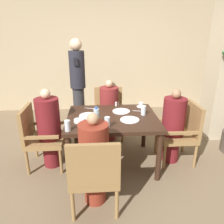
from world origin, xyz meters
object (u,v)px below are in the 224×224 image
chair_left_side (40,135)px  plate_main_left (121,111)px  glass_tall_mid (68,126)px  teacup_with_saucer (141,105)px  chair_far_side (109,111)px  plate_main_right (130,120)px  glass_tall_near (107,122)px  chair_right_side (182,130)px  bowl_small (79,121)px  diner_in_left_chair (49,128)px  glass_tall_far (143,110)px  standing_host (78,82)px  diner_in_right_chair (173,126)px  water_bottle (96,117)px  diner_in_near_chair (94,159)px  plate_dessert_center (88,116)px  diner_in_far_chair (109,110)px  chair_near_corner (94,172)px

chair_left_side → plate_main_left: bearing=9.4°
glass_tall_mid → teacup_with_saucer: bearing=37.8°
chair_far_side → plate_main_right: (0.22, -1.05, 0.25)m
glass_tall_near → chair_right_side: bearing=17.3°
bowl_small → glass_tall_mid: glass_tall_mid is taller
diner_in_left_chair → chair_left_side: bearing=180.0°
chair_far_side → glass_tall_far: bearing=-62.8°
chair_far_side → standing_host: (-0.57, 0.47, 0.44)m
chair_right_side → diner_in_right_chair: size_ratio=0.81×
diner_in_left_chair → teacup_with_saucer: bearing=16.0°
water_bottle → glass_tall_mid: size_ratio=1.83×
glass_tall_far → diner_in_near_chair: bearing=-130.6°
glass_tall_mid → plate_dessert_center: bearing=63.9°
diner_in_far_chair → plate_dessert_center: 0.81m
diner_in_right_chair → plate_main_left: (-0.73, 0.19, 0.17)m
chair_near_corner → diner_in_near_chair: diner_in_near_chair is taller
chair_left_side → diner_in_near_chair: bearing=-44.9°
plate_dessert_center → plate_main_right: bearing=-18.8°
diner_in_right_chair → diner_in_near_chair: bearing=-145.8°
glass_tall_near → chair_far_side: bearing=86.1°
glass_tall_near → glass_tall_far: size_ratio=1.00×
chair_left_side → standing_host: 1.51m
water_bottle → diner_in_right_chair: bearing=13.9°
chair_right_side → diner_in_near_chair: diner_in_near_chair is taller
diner_in_right_chair → chair_right_side: bearing=0.0°
standing_host → chair_near_corner: bearing=-82.0°
bowl_small → chair_near_corner: bearing=-75.2°
plate_dessert_center → glass_tall_mid: 0.52m
diner_in_near_chair → glass_tall_far: size_ratio=8.11×
chair_far_side → glass_tall_far: size_ratio=6.69×
diner_in_far_chair → chair_near_corner: bearing=-98.5°
teacup_with_saucer → plate_main_left: bearing=-149.5°
chair_near_corner → standing_host: bearing=98.0°
diner_in_near_chair → water_bottle: 0.57m
teacup_with_saucer → glass_tall_near: bearing=-127.6°
plate_dessert_center → bowl_small: bearing=-119.7°
chair_left_side → bowl_small: size_ratio=6.72×
diner_in_right_chair → water_bottle: diner_in_right_chair is taller
diner_in_far_chair → glass_tall_far: diner_in_far_chair is taller
plate_main_right → plate_dessert_center: same height
diner_in_near_chair → plate_dessert_center: 0.84m
plate_dessert_center → bowl_small: (-0.12, -0.20, 0.01)m
glass_tall_near → chair_left_side: bearing=159.8°
diner_in_left_chair → chair_right_side: size_ratio=1.28×
chair_left_side → chair_far_side: size_ratio=1.00×
plate_main_right → teacup_with_saucer: size_ratio=1.98×
plate_main_left → glass_tall_near: bearing=-113.3°
plate_main_right → glass_tall_mid: 0.83m
standing_host → water_bottle: 1.68m
diner_in_left_chair → plate_main_left: 1.05m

